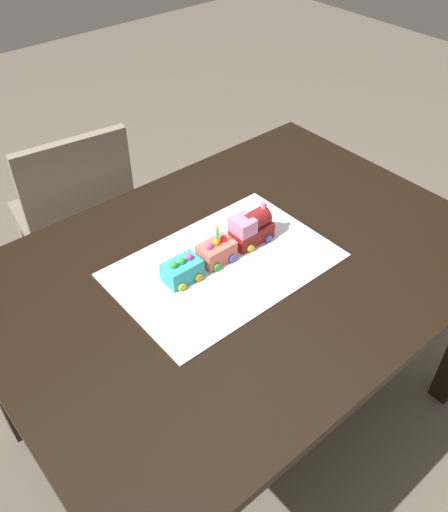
{
  "coord_description": "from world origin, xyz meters",
  "views": [
    {
      "loc": [
        0.76,
        0.82,
        1.73
      ],
      "look_at": [
        0.05,
        -0.02,
        0.77
      ],
      "focal_mm": 37.63,
      "sensor_mm": 36.0,
      "label": 1
    }
  ],
  "objects": [
    {
      "name": "dining_table",
      "position": [
        0.0,
        0.0,
        0.63
      ],
      "size": [
        1.4,
        1.0,
        0.74
      ],
      "color": "black",
      "rests_on": "ground"
    },
    {
      "name": "cake_board",
      "position": [
        0.05,
        -0.02,
        0.74
      ],
      "size": [
        0.6,
        0.4,
        0.0
      ],
      "primitive_type": "cube",
      "color": "silver",
      "rests_on": "dining_table"
    },
    {
      "name": "cake_car_caboose_turquoise",
      "position": [
        0.17,
        -0.05,
        0.77
      ],
      "size": [
        0.1,
        0.08,
        0.07
      ],
      "color": "#38B7C6",
      "rests_on": "cake_board"
    },
    {
      "name": "cake_locomotive",
      "position": [
        -0.08,
        -0.05,
        0.79
      ],
      "size": [
        0.14,
        0.08,
        0.12
      ],
      "color": "maroon",
      "rests_on": "cake_board"
    },
    {
      "name": "ground_plane",
      "position": [
        0.0,
        0.0,
        0.0
      ],
      "size": [
        8.0,
        8.0,
        0.0
      ],
      "primitive_type": "plane",
      "color": "#6B6054"
    },
    {
      "name": "birthday_candle",
      "position": [
        0.05,
        -0.05,
        0.84
      ],
      "size": [
        0.01,
        0.01,
        0.05
      ],
      "color": "#66D872",
      "rests_on": "cake_car_flatbed_coral"
    },
    {
      "name": "chair",
      "position": [
        0.12,
        -0.83,
        0.47
      ],
      "size": [
        0.45,
        0.45,
        0.86
      ],
      "rotation": [
        0.0,
        0.0,
        -0.13
      ],
      "color": "gray",
      "rests_on": "ground"
    },
    {
      "name": "cake_car_flatbed_coral",
      "position": [
        0.05,
        -0.05,
        0.77
      ],
      "size": [
        0.1,
        0.08,
        0.07
      ],
      "color": "#F27260",
      "rests_on": "cake_board"
    }
  ]
}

